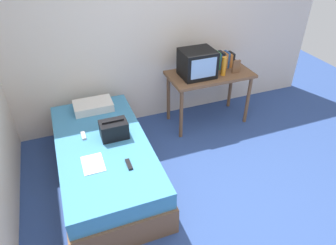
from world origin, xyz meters
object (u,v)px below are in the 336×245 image
water_bottle (224,66)px  pillow (93,106)px  handbag (114,130)px  bed (105,161)px  tv (197,63)px  remote_silver (83,136)px  remote_dark (129,164)px  desk (209,80)px  book_row (224,60)px  magazine (93,164)px  picture_frame (236,67)px

water_bottle → pillow: size_ratio=0.53×
pillow → handbag: 0.68m
bed → water_bottle: bearing=17.6°
water_bottle → tv: bearing=163.4°
bed → remote_silver: 0.38m
bed → remote_dark: bearing=-68.1°
remote_dark → handbag: bearing=93.1°
bed → desk: (1.65, 0.68, 0.42)m
water_bottle → remote_dark: water_bottle is taller
tv → handbag: 1.46m
book_row → magazine: 2.37m
magazine → remote_silver: (-0.02, 0.50, 0.01)m
remote_silver → water_bottle: bearing=10.7°
magazine → remote_silver: remote_silver is taller
bed → tv: 1.73m
remote_dark → remote_silver: same height
book_row → remote_silver: bearing=-164.1°
desk → book_row: (0.27, 0.11, 0.21)m
book_row → magazine: (-2.07, -1.10, -0.36)m
tv → magazine: size_ratio=1.52×
picture_frame → water_bottle: bearing=-178.8°
magazine → remote_silver: size_ratio=2.01×
book_row → picture_frame: size_ratio=1.44×
bed → magazine: 0.43m
bed → water_bottle: water_bottle is taller
picture_frame → handbag: bearing=-164.4°
book_row → remote_dark: 2.16m
remote_silver → desk: bearing=14.9°
handbag → magazine: 0.49m
water_bottle → magazine: 2.15m
remote_dark → pillow: bearing=97.2°
picture_frame → handbag: picture_frame is taller
desk → pillow: size_ratio=2.42×
pillow → remote_silver: (-0.20, -0.54, -0.04)m
picture_frame → pillow: 1.98m
book_row → remote_silver: book_row is taller
bed → magazine: bearing=-116.1°
desk → remote_silver: 1.89m
handbag → book_row: bearing=22.5°
desk → tv: size_ratio=2.64×
book_row → pillow: book_row is taller
magazine → remote_dark: size_ratio=1.86×
pillow → tv: bearing=-2.5°
picture_frame → pillow: bearing=175.3°
bed → handbag: bearing=21.2°
water_bottle → remote_dark: 1.93m
book_row → water_bottle: bearing=-120.7°
handbag → remote_silver: bearing=157.5°
picture_frame → desk: bearing=161.6°
bed → magazine: size_ratio=6.90×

